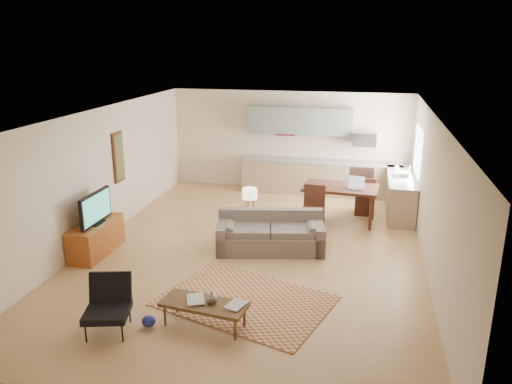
% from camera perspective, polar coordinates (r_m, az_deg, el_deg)
% --- Properties ---
extents(room, '(9.00, 9.00, 9.00)m').
position_cam_1_polar(room, '(9.44, -0.40, 0.64)').
color(room, '#AE7F4D').
rests_on(room, ground).
extents(kitchen_counter_back, '(4.26, 0.64, 0.92)m').
position_cam_1_polar(kitchen_counter_back, '(13.53, 7.31, 1.68)').
color(kitchen_counter_back, '#9D8363').
rests_on(kitchen_counter_back, ground).
extents(kitchen_counter_right, '(0.64, 2.26, 0.92)m').
position_cam_1_polar(kitchen_counter_right, '(12.38, 16.16, -0.33)').
color(kitchen_counter_right, '#9D8363').
rests_on(kitchen_counter_right, ground).
extents(kitchen_range, '(0.62, 0.62, 0.90)m').
position_cam_1_polar(kitchen_range, '(13.48, 11.97, 1.35)').
color(kitchen_range, '#A5A8AD').
rests_on(kitchen_range, ground).
extents(kitchen_microwave, '(0.62, 0.40, 0.35)m').
position_cam_1_polar(kitchen_microwave, '(13.26, 12.26, 5.95)').
color(kitchen_microwave, '#A5A8AD').
rests_on(kitchen_microwave, room).
extents(upper_cabinets, '(2.80, 0.34, 0.70)m').
position_cam_1_polar(upper_cabinets, '(13.43, 5.04, 8.14)').
color(upper_cabinets, gray).
rests_on(upper_cabinets, room).
extents(window_right, '(0.02, 1.40, 1.05)m').
position_cam_1_polar(window_right, '(12.14, 18.00, 4.49)').
color(window_right, white).
rests_on(window_right, room).
extents(wall_art_left, '(0.06, 0.42, 1.10)m').
position_cam_1_polar(wall_art_left, '(11.32, -15.42, 3.85)').
color(wall_art_left, brown).
rests_on(wall_art_left, room).
extents(triptych, '(1.70, 0.04, 0.50)m').
position_cam_1_polar(triptych, '(13.65, 3.42, 7.48)').
color(triptych, beige).
rests_on(triptych, room).
extents(rug, '(3.00, 2.49, 0.02)m').
position_cam_1_polar(rug, '(8.18, -1.23, -12.31)').
color(rug, '#9A492C').
rests_on(rug, floor).
extents(sofa, '(2.33, 1.37, 0.76)m').
position_cam_1_polar(sofa, '(9.84, 1.66, -4.64)').
color(sofa, '#685B54').
rests_on(sofa, floor).
extents(coffee_table, '(1.32, 0.66, 0.38)m').
position_cam_1_polar(coffee_table, '(7.51, -5.91, -13.71)').
color(coffee_table, '#472E15').
rests_on(coffee_table, floor).
extents(book_a, '(0.49, 0.51, 0.03)m').
position_cam_1_polar(book_a, '(7.47, -7.90, -12.17)').
color(book_a, maroon).
rests_on(book_a, coffee_table).
extents(book_b, '(0.43, 0.46, 0.02)m').
position_cam_1_polar(book_b, '(7.36, -3.07, -12.53)').
color(book_b, navy).
rests_on(book_b, coffee_table).
extents(vase, '(0.21, 0.21, 0.17)m').
position_cam_1_polar(vase, '(7.37, -5.08, -11.86)').
color(vase, black).
rests_on(vase, coffee_table).
extents(armchair, '(0.86, 0.86, 0.80)m').
position_cam_1_polar(armchair, '(7.52, -16.68, -12.48)').
color(armchair, black).
rests_on(armchair, floor).
extents(tv_credenza, '(0.52, 1.35, 0.62)m').
position_cam_1_polar(tv_credenza, '(10.23, -17.81, -5.05)').
color(tv_credenza, brown).
rests_on(tv_credenza, floor).
extents(tv, '(0.10, 1.04, 0.62)m').
position_cam_1_polar(tv, '(9.99, -17.87, -1.76)').
color(tv, black).
rests_on(tv, tv_credenza).
extents(console_table, '(0.64, 0.54, 0.63)m').
position_cam_1_polar(console_table, '(10.40, -0.71, -3.82)').
color(console_table, '#3B1D13').
rests_on(console_table, floor).
extents(table_lamp, '(0.37, 0.37, 0.50)m').
position_cam_1_polar(table_lamp, '(10.21, -0.73, -0.86)').
color(table_lamp, beige).
rests_on(table_lamp, console_table).
extents(dining_table, '(1.72, 1.07, 0.84)m').
position_cam_1_polar(dining_table, '(11.53, 9.55, -1.37)').
color(dining_table, '#3B1D13').
rests_on(dining_table, floor).
extents(dining_chair_near, '(0.50, 0.52, 0.99)m').
position_cam_1_polar(dining_chair_near, '(10.90, 6.48, -1.92)').
color(dining_chair_near, '#3B1D13').
rests_on(dining_chair_near, floor).
extents(dining_chair_far, '(0.46, 0.48, 0.94)m').
position_cam_1_polar(dining_chair_far, '(12.15, 12.34, -0.33)').
color(dining_chair_far, '#3B1D13').
rests_on(dining_chair_far, floor).
extents(laptop, '(0.37, 0.29, 0.26)m').
position_cam_1_polar(laptop, '(11.26, 11.34, 1.02)').
color(laptop, '#A5A8AD').
rests_on(laptop, dining_table).
extents(soap_bottle, '(0.12, 0.12, 0.19)m').
position_cam_1_polar(soap_bottle, '(12.71, 15.80, 2.74)').
color(soap_bottle, beige).
rests_on(soap_bottle, kitchen_counter_right).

